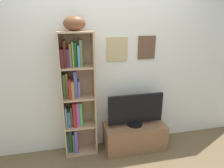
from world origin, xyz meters
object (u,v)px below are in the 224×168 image
Objects in this scene: bookshelf at (75,96)px; football at (74,23)px; tv_stand at (135,136)px; television at (136,110)px.

football is at bearing -33.37° from bookshelf.
football reaches higher than tv_stand.
football is at bearing 174.04° from tv_stand.
bookshelf is 2.15× the size of television.
bookshelf is 1.09m from tv_stand.
television is (-0.00, 0.00, 0.43)m from tv_stand.
tv_stand is at bearing -5.96° from football.
television is at bearing 90.00° from tv_stand.
bookshelf reaches higher than tv_stand.
tv_stand is 1.11× the size of television.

